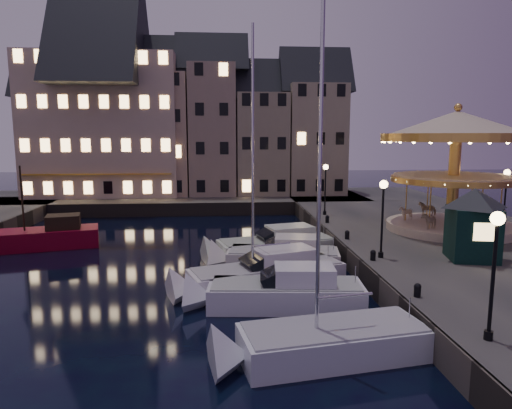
{
  "coord_description": "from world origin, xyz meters",
  "views": [
    {
      "loc": [
        -1.26,
        -22.21,
        7.77
      ],
      "look_at": [
        1.0,
        8.0,
        3.2
      ],
      "focal_mm": 32.0,
      "sensor_mm": 36.0,
      "label": 1
    }
  ],
  "objects": [
    {
      "name": "quaywall_e",
      "position": [
        6.0,
        6.0,
        0.65
      ],
      "size": [
        0.15,
        44.0,
        1.3
      ],
      "primitive_type": "cube",
      "color": "#47423A",
      "rests_on": "ground"
    },
    {
      "name": "bollard_d",
      "position": [
        6.6,
        11.0,
        1.6
      ],
      "size": [
        0.3,
        0.3,
        0.57
      ],
      "color": "black",
      "rests_on": "quay_east"
    },
    {
      "name": "streetlamp_b",
      "position": [
        7.2,
        1.0,
        4.02
      ],
      "size": [
        0.44,
        0.44,
        4.17
      ],
      "color": "black",
      "rests_on": "quay_east"
    },
    {
      "name": "quay_north",
      "position": [
        -8.0,
        28.0,
        0.65
      ],
      "size": [
        44.0,
        12.0,
        1.3
      ],
      "primitive_type": "cube",
      "color": "#474442",
      "rests_on": "ground"
    },
    {
      "name": "motorboat_b",
      "position": [
        1.17,
        -2.39,
        0.64
      ],
      "size": [
        8.14,
        2.96,
        2.15
      ],
      "color": "silver",
      "rests_on": "ground"
    },
    {
      "name": "motorboat_e",
      "position": [
        1.86,
        6.47,
        0.64
      ],
      "size": [
        8.66,
        4.47,
        2.15
      ],
      "color": "silver",
      "rests_on": "ground"
    },
    {
      "name": "bollard_a",
      "position": [
        6.6,
        -5.0,
        1.6
      ],
      "size": [
        0.3,
        0.3,
        0.57
      ],
      "color": "black",
      "rests_on": "quay_east"
    },
    {
      "name": "ticket_kiosk",
      "position": [
        11.83,
        0.3,
        3.86
      ],
      "size": [
        3.67,
        3.67,
        4.3
      ],
      "color": "black",
      "rests_on": "quay_east"
    },
    {
      "name": "motorboat_a",
      "position": [
        2.04,
        -7.38,
        0.54
      ],
      "size": [
        7.75,
        3.68,
        12.83
      ],
      "color": "silver",
      "rests_on": "ground"
    },
    {
      "name": "townhouse_nd",
      "position": [
        -2.25,
        30.0,
        9.28
      ],
      "size": [
        5.5,
        8.0,
        15.8
      ],
      "color": "gray",
      "rests_on": "quay_north"
    },
    {
      "name": "townhouse_nf",
      "position": [
        9.25,
        30.0,
        8.28
      ],
      "size": [
        6.82,
        8.0,
        13.8
      ],
      "color": "tan",
      "rests_on": "quay_north"
    },
    {
      "name": "quaywall_n",
      "position": [
        -6.0,
        22.0,
        0.65
      ],
      "size": [
        48.0,
        0.15,
        1.3
      ],
      "primitive_type": "cube",
      "color": "#47423A",
      "rests_on": "ground"
    },
    {
      "name": "motorboat_d",
      "position": [
        1.87,
        3.78,
        0.64
      ],
      "size": [
        7.65,
        3.56,
        2.15
      ],
      "color": "silver",
      "rests_on": "ground"
    },
    {
      "name": "townhouse_nc",
      "position": [
        -8.0,
        30.0,
        8.78
      ],
      "size": [
        6.82,
        8.0,
        14.8
      ],
      "color": "tan",
      "rests_on": "quay_north"
    },
    {
      "name": "quay_east",
      "position": [
        14.0,
        6.0,
        0.65
      ],
      "size": [
        16.0,
        56.0,
        1.3
      ],
      "primitive_type": "cube",
      "color": "#474442",
      "rests_on": "ground"
    },
    {
      "name": "townhouse_ne",
      "position": [
        3.2,
        30.0,
        7.78
      ],
      "size": [
        6.16,
        8.0,
        12.8
      ],
      "color": "gray",
      "rests_on": "quay_north"
    },
    {
      "name": "bollard_c",
      "position": [
        6.6,
        5.5,
        1.6
      ],
      "size": [
        0.3,
        0.3,
        0.57
      ],
      "color": "black",
      "rests_on": "quay_east"
    },
    {
      "name": "ground",
      "position": [
        0.0,
        0.0,
        0.0
      ],
      "size": [
        160.0,
        160.0,
        0.0
      ],
      "primitive_type": "plane",
      "color": "black",
      "rests_on": "ground"
    },
    {
      "name": "bollard_b",
      "position": [
        6.6,
        0.5,
        1.6
      ],
      "size": [
        0.3,
        0.3,
        0.57
      ],
      "color": "black",
      "rests_on": "quay_east"
    },
    {
      "name": "hotel_corner",
      "position": [
        -14.0,
        30.0,
        9.78
      ],
      "size": [
        17.6,
        9.0,
        16.8
      ],
      "color": "beige",
      "rests_on": "quay_north"
    },
    {
      "name": "streetlamp_d",
      "position": [
        18.5,
        8.0,
        4.02
      ],
      "size": [
        0.44,
        0.44,
        4.17
      ],
      "color": "black",
      "rests_on": "quay_east"
    },
    {
      "name": "motorboat_c",
      "position": [
        0.64,
        0.35,
        0.68
      ],
      "size": [
        9.06,
        5.01,
        12.17
      ],
      "color": "silver",
      "rests_on": "ground"
    },
    {
      "name": "townhouse_nb",
      "position": [
        -14.05,
        30.0,
        8.28
      ],
      "size": [
        6.16,
        8.0,
        13.8
      ],
      "color": "gray",
      "rests_on": "quay_north"
    },
    {
      "name": "townhouse_na",
      "position": [
        -19.5,
        30.0,
        7.78
      ],
      "size": [
        5.5,
        8.0,
        12.8
      ],
      "color": "gray",
      "rests_on": "quay_north"
    },
    {
      "name": "carousel",
      "position": [
        14.46,
        7.57,
        6.97
      ],
      "size": [
        9.84,
        9.84,
        8.61
      ],
      "color": "#C7B294",
      "rests_on": "quay_east"
    },
    {
      "name": "red_fishing_boat",
      "position": [
        -13.77,
        10.01,
        0.7
      ],
      "size": [
        8.01,
        4.43,
        5.98
      ],
      "color": "maroon",
      "rests_on": "ground"
    },
    {
      "name": "streetlamp_c",
      "position": [
        7.2,
        14.5,
        4.02
      ],
      "size": [
        0.44,
        0.44,
        4.17
      ],
      "color": "black",
      "rests_on": "quay_east"
    },
    {
      "name": "streetlamp_a",
      "position": [
        7.2,
        -9.0,
        4.02
      ],
      "size": [
        0.44,
        0.44,
        4.17
      ],
      "color": "black",
      "rests_on": "quay_east"
    }
  ]
}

